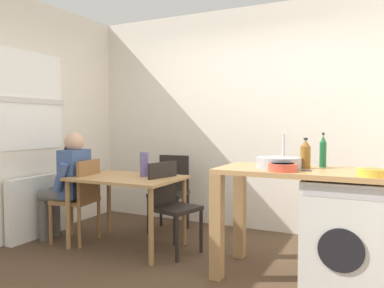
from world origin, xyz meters
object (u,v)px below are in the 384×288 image
object	(u,v)px
bottle_tall_green	(305,155)
chair_spare_by_wall	(171,188)
chair_opposite	(170,202)
washing_machine	(344,234)
colander	(372,172)
chair_person_seat	(81,196)
dining_table	(127,186)
bottle_squat_brown	(323,152)
mixing_bowl	(283,167)
vase	(144,164)
seated_person	(68,180)

from	to	relation	value
bottle_tall_green	chair_spare_by_wall	bearing A→B (deg)	155.66
chair_opposite	washing_machine	bearing A→B (deg)	99.61
washing_machine	colander	world-z (taller)	colander
chair_person_seat	bottle_tall_green	bearing A→B (deg)	-94.75
chair_person_seat	chair_spare_by_wall	xyz separation A→B (m)	(0.64, 0.86, 0.00)
chair_opposite	dining_table	bearing A→B (deg)	-67.51
chair_opposite	bottle_squat_brown	xyz separation A→B (m)	(1.44, 0.08, 0.55)
chair_spare_by_wall	bottle_tall_green	world-z (taller)	bottle_tall_green
bottle_squat_brown	chair_person_seat	bearing A→B (deg)	-174.37
dining_table	mixing_bowl	bearing A→B (deg)	-9.00
chair_opposite	washing_machine	size ratio (longest dim) A/B	1.05
chair_spare_by_wall	mixing_bowl	size ratio (longest dim) A/B	4.00
bottle_squat_brown	colander	bearing A→B (deg)	-48.55
chair_person_seat	chair_opposite	world-z (taller)	same
chair_opposite	chair_spare_by_wall	bearing A→B (deg)	-136.92
chair_spare_by_wall	bottle_squat_brown	xyz separation A→B (m)	(1.83, -0.62, 0.55)
bottle_squat_brown	colander	xyz separation A→B (m)	(0.39, -0.44, -0.10)
bottle_tall_green	bottle_squat_brown	distance (m)	0.19
chair_spare_by_wall	washing_machine	distance (m)	2.20
mixing_bowl	chair_opposite	bearing A→B (deg)	164.42
colander	bottle_squat_brown	bearing A→B (deg)	131.45
washing_machine	mixing_bowl	size ratio (longest dim) A/B	3.82
colander	dining_table	bearing A→B (deg)	172.95
colander	vase	xyz separation A→B (m)	(-2.16, 0.39, -0.08)
dining_table	bottle_squat_brown	bearing A→B (deg)	4.53
seated_person	vase	distance (m)	0.90
chair_spare_by_wall	vase	world-z (taller)	vase
chair_opposite	colander	xyz separation A→B (m)	(1.83, -0.35, 0.44)
mixing_bowl	colander	distance (m)	0.63
washing_machine	colander	xyz separation A→B (m)	(0.19, -0.22, 0.52)
bottle_squat_brown	washing_machine	bearing A→B (deg)	-47.86
washing_machine	chair_opposite	bearing A→B (deg)	175.27
washing_machine	bottle_squat_brown	size ratio (longest dim) A/B	2.91
dining_table	chair_opposite	distance (m)	0.50
chair_spare_by_wall	washing_machine	world-z (taller)	chair_spare_by_wall
chair_opposite	vase	distance (m)	0.49
bottle_tall_green	vase	world-z (taller)	bottle_tall_green
chair_person_seat	seated_person	world-z (taller)	seated_person
dining_table	mixing_bowl	distance (m)	1.72
vase	washing_machine	bearing A→B (deg)	-4.86
chair_opposite	colander	distance (m)	1.92
chair_person_seat	mixing_bowl	world-z (taller)	mixing_bowl
dining_table	chair_spare_by_wall	world-z (taller)	chair_spare_by_wall
chair_person_seat	colander	world-z (taller)	colander
seated_person	chair_person_seat	bearing A→B (deg)	-90.00
seated_person	bottle_tall_green	xyz separation A→B (m)	(2.51, 0.11, 0.36)
bottle_squat_brown	chair_opposite	bearing A→B (deg)	-176.68
dining_table	vase	distance (m)	0.29
chair_spare_by_wall	bottle_squat_brown	distance (m)	2.01
chair_person_seat	chair_spare_by_wall	world-z (taller)	same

